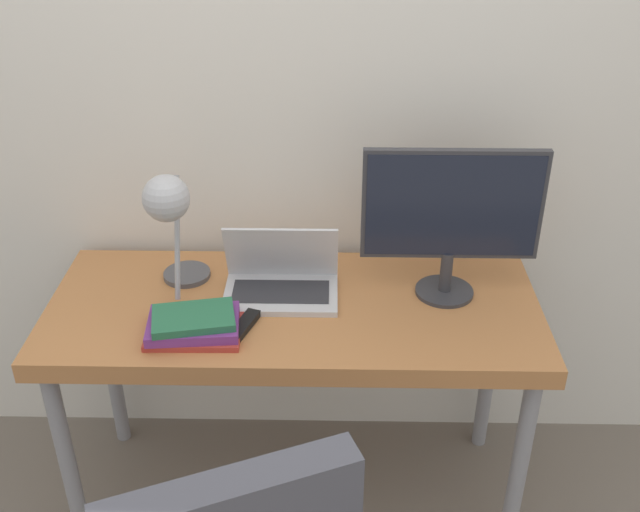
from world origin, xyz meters
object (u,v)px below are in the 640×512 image
at_px(desk_lamp, 170,210).
at_px(book_stack, 194,324).
at_px(laptop, 281,280).
at_px(monitor, 452,214).

distance_m(desk_lamp, book_stack, 0.32).
relative_size(laptop, desk_lamp, 0.82).
bearing_deg(book_stack, monitor, 17.38).
relative_size(desk_lamp, book_stack, 1.55).
bearing_deg(book_stack, laptop, 43.03).
height_order(monitor, book_stack, monitor).
bearing_deg(monitor, book_stack, -162.62).
relative_size(laptop, monitor, 0.66).
bearing_deg(laptop, monitor, 1.44).
distance_m(laptop, desk_lamp, 0.39).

